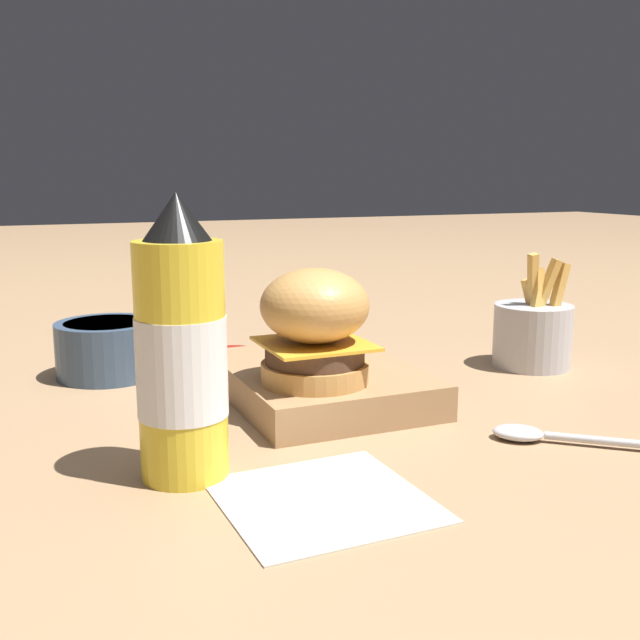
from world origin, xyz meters
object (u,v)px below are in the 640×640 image
(burger, at_px, (315,325))
(fries_basket, at_px, (533,333))
(serving_board, at_px, (320,383))
(spoon, at_px, (547,435))
(side_bowl, at_px, (108,348))
(ketchup_bottle, at_px, (181,353))

(burger, height_order, fries_basket, burger)
(serving_board, xyz_separation_m, spoon, (0.20, 0.14, -0.01))
(spoon, bearing_deg, burger, -2.25)
(fries_basket, height_order, side_bowl, fries_basket)
(burger, xyz_separation_m, ketchup_bottle, (0.09, -0.15, 0.01))
(side_bowl, relative_size, spoon, 0.77)
(serving_board, bearing_deg, spoon, 34.38)
(serving_board, relative_size, ketchup_bottle, 1.09)
(serving_board, distance_m, spoon, 0.24)
(side_bowl, xyz_separation_m, spoon, (0.38, 0.33, -0.03))
(side_bowl, bearing_deg, fries_basket, 72.02)
(ketchup_bottle, distance_m, fries_basket, 0.50)
(ketchup_bottle, bearing_deg, spoon, 80.56)
(fries_basket, xyz_separation_m, spoon, (0.22, -0.16, -0.04))
(serving_board, height_order, burger, burger)
(serving_board, height_order, ketchup_bottle, ketchup_bottle)
(burger, xyz_separation_m, spoon, (0.15, 0.16, -0.09))
(burger, distance_m, spoon, 0.23)
(fries_basket, distance_m, side_bowl, 0.51)
(serving_board, distance_m, side_bowl, 0.27)
(serving_board, xyz_separation_m, ketchup_bottle, (0.15, -0.18, 0.08))
(ketchup_bottle, relative_size, spoon, 1.44)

